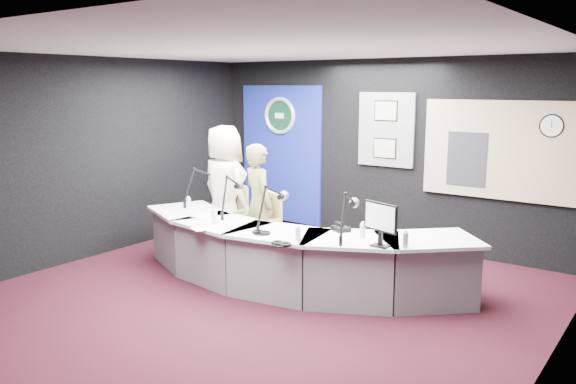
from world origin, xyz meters
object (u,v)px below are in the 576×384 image
Objects in this scene: broadcast_desk at (286,255)px; person_man at (225,190)px; person_woman at (259,204)px; armchair_left at (225,222)px; armchair_right at (259,229)px.

person_man is at bearing 158.01° from broadcast_desk.
armchair_left is at bearing 18.07° from person_woman.
broadcast_desk is 1.66m from armchair_left.
armchair_left is 0.48m from person_man.
person_woman is (0.00, 0.00, 0.35)m from armchair_right.
person_man is at bearing 0.00° from armchair_left.
person_woman is (0.72, -0.12, -0.11)m from person_man.
person_man reaches higher than armchair_right.
person_woman is at bearing -1.81° from armchair_left.
person_man reaches higher than person_woman.
broadcast_desk is 4.78× the size of armchair_right.
broadcast_desk is at bearing 171.81° from person_man.
armchair_left is (-1.53, 0.62, 0.08)m from broadcast_desk.
armchair_left is 0.55× the size of person_woman.
broadcast_desk is 2.74× the size of person_woman.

